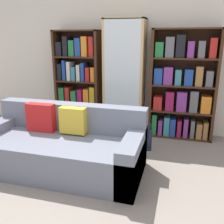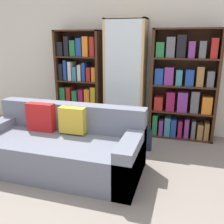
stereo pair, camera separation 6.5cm
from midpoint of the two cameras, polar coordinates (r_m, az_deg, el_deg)
ground_plane at (r=2.53m, az=-8.35°, el=-21.65°), size 16.00×16.00×0.00m
wall_back at (r=4.29m, az=4.85°, el=13.73°), size 6.76×0.06×2.70m
couch at (r=3.14m, az=-10.92°, el=-7.88°), size 1.96×0.88×0.77m
bookshelf_left at (r=4.42m, az=-6.99°, el=6.96°), size 0.79×0.32×1.69m
display_cabinet at (r=4.13m, az=3.50°, el=7.57°), size 0.65×0.36×1.85m
bookshelf_right at (r=4.06m, az=16.35°, el=5.20°), size 1.00×0.32×1.70m
wine_bottle at (r=3.62m, az=8.96°, el=-6.23°), size 0.08×0.08×0.41m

